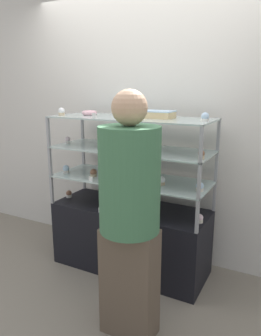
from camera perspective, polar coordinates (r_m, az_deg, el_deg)
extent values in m
plane|color=gray|center=(3.24, 0.00, -16.78)|extent=(20.00, 20.00, 0.00)
cube|color=silver|center=(3.17, 3.51, 7.51)|extent=(8.00, 0.05, 2.60)
cube|color=black|center=(3.10, 0.00, -11.99)|extent=(1.40, 0.53, 0.60)
cube|color=#99999E|center=(3.49, -8.06, -1.45)|extent=(0.02, 0.02, 0.27)
cube|color=#99999E|center=(2.93, 14.41, -4.78)|extent=(0.02, 0.02, 0.27)
cube|color=#99999E|center=(3.11, -13.56, -3.65)|extent=(0.02, 0.02, 0.27)
cube|color=#99999E|center=(2.47, 11.56, -8.24)|extent=(0.02, 0.02, 0.27)
cube|color=#B2C6C1|center=(2.89, 0.00, -1.92)|extent=(1.40, 0.53, 0.01)
cube|color=#99999E|center=(3.43, -8.22, 2.88)|extent=(0.02, 0.02, 0.27)
cube|color=#99999E|center=(2.86, 14.74, 0.32)|extent=(0.02, 0.02, 0.27)
cube|color=#99999E|center=(3.04, -13.85, 1.17)|extent=(0.02, 0.02, 0.27)
cube|color=#99999E|center=(2.38, 11.87, -2.26)|extent=(0.02, 0.02, 0.27)
cube|color=#B2C6C1|center=(2.83, 0.00, 3.30)|extent=(1.40, 0.53, 0.01)
cube|color=#99999E|center=(3.38, -8.38, 7.33)|extent=(0.02, 0.02, 0.27)
cube|color=#99999E|center=(2.81, 15.08, 5.63)|extent=(0.02, 0.02, 0.27)
cube|color=#99999E|center=(2.99, -14.15, 6.18)|extent=(0.02, 0.02, 0.27)
cube|color=#99999E|center=(2.32, 12.20, 4.10)|extent=(0.02, 0.02, 0.27)
cube|color=#B2C6C1|center=(2.79, 0.00, 8.71)|extent=(1.40, 0.53, 0.01)
cylinder|color=#DBBC84|center=(2.95, 1.95, -5.84)|extent=(0.19, 0.19, 0.11)
cylinder|color=#8C5B42|center=(2.92, 1.96, -4.62)|extent=(0.19, 0.19, 0.02)
cube|color=#DBBC84|center=(2.71, 4.86, 9.18)|extent=(0.25, 0.18, 0.05)
cube|color=silver|center=(2.71, 4.88, 9.84)|extent=(0.25, 0.18, 0.01)
cylinder|color=white|center=(3.27, -10.67, -4.80)|extent=(0.05, 0.05, 0.03)
sphere|color=#8C5B42|center=(3.26, -10.69, -4.32)|extent=(0.06, 0.06, 0.06)
cylinder|color=beige|center=(3.02, -4.10, -6.17)|extent=(0.05, 0.05, 0.03)
sphere|color=silver|center=(3.01, -4.11, -5.65)|extent=(0.06, 0.06, 0.06)
cylinder|color=beige|center=(2.70, 11.94, -8.99)|extent=(0.05, 0.05, 0.03)
sphere|color=silver|center=(2.69, 11.98, -8.42)|extent=(0.06, 0.06, 0.06)
cube|color=white|center=(2.85, -5.27, -7.35)|extent=(0.04, 0.00, 0.04)
cylinder|color=white|center=(3.14, -11.15, -0.57)|extent=(0.06, 0.06, 0.02)
sphere|color=silver|center=(3.13, -11.17, -0.05)|extent=(0.06, 0.06, 0.06)
cylinder|color=#CCB28C|center=(2.96, -6.46, -1.25)|extent=(0.06, 0.06, 0.02)
sphere|color=#8C5B42|center=(2.95, -6.47, -0.71)|extent=(0.06, 0.06, 0.06)
cylinder|color=white|center=(2.82, -0.98, -1.97)|extent=(0.06, 0.06, 0.02)
sphere|color=#F4EAB2|center=(2.81, -0.98, -1.40)|extent=(0.06, 0.06, 0.06)
cylinder|color=#CCB28C|center=(2.71, 5.41, -2.67)|extent=(0.06, 0.06, 0.02)
sphere|color=white|center=(2.70, 5.43, -2.08)|extent=(0.06, 0.06, 0.06)
cylinder|color=beige|center=(2.60, 11.95, -3.68)|extent=(0.06, 0.06, 0.02)
sphere|color=silver|center=(2.59, 11.99, -3.07)|extent=(0.06, 0.06, 0.06)
cube|color=white|center=(2.81, -6.96, -1.92)|extent=(0.04, 0.00, 0.04)
cylinder|color=white|center=(3.13, -10.85, 4.47)|extent=(0.05, 0.05, 0.03)
sphere|color=silver|center=(3.13, -10.87, 4.96)|extent=(0.05, 0.05, 0.05)
cylinder|color=beige|center=(2.76, -0.71, 3.43)|extent=(0.05, 0.05, 0.03)
sphere|color=white|center=(2.75, -0.71, 3.99)|extent=(0.05, 0.05, 0.05)
cylinder|color=#CCB28C|center=(2.48, 12.23, 1.88)|extent=(0.05, 0.05, 0.03)
sphere|color=#8C5B42|center=(2.47, 12.26, 2.50)|extent=(0.05, 0.05, 0.05)
cube|color=white|center=(2.60, -2.00, 2.95)|extent=(0.04, 0.00, 0.04)
cylinder|color=#CCB28C|center=(3.04, -11.90, 9.19)|extent=(0.06, 0.06, 0.02)
sphere|color=white|center=(3.04, -11.93, 9.71)|extent=(0.06, 0.06, 0.06)
cylinder|color=white|center=(2.75, -0.39, 9.00)|extent=(0.06, 0.06, 0.02)
sphere|color=silver|center=(2.75, -0.39, 9.57)|extent=(0.06, 0.06, 0.06)
cylinder|color=white|center=(2.49, 12.84, 8.12)|extent=(0.06, 0.06, 0.02)
sphere|color=silver|center=(2.49, 12.88, 8.76)|extent=(0.06, 0.06, 0.06)
cube|color=white|center=(2.68, -6.40, 9.01)|extent=(0.04, 0.00, 0.04)
torus|color=#EFB2BC|center=(3.04, -7.16, 9.52)|extent=(0.14, 0.14, 0.04)
cube|color=brown|center=(2.32, -0.15, -19.29)|extent=(0.37, 0.20, 0.77)
cylinder|color=#3F724C|center=(2.02, -0.17, -2.10)|extent=(0.38, 0.38, 0.67)
sphere|color=tan|center=(1.95, -0.18, 10.48)|extent=(0.22, 0.22, 0.22)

